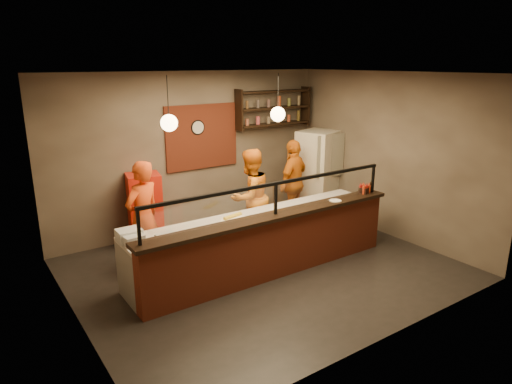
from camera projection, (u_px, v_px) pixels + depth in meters
floor at (264, 269)px, 7.71m from camera, size 6.00×6.00×0.00m
ceiling at (265, 74)px, 6.82m from camera, size 6.00×6.00×0.00m
wall_back at (193, 152)px, 9.25m from camera, size 6.00×0.00×6.00m
wall_left at (67, 211)px, 5.63m from camera, size 0.00×5.00×5.00m
wall_right at (389, 156)px, 8.90m from camera, size 0.00×5.00×5.00m
wall_front at (390, 221)px, 5.29m from camera, size 6.00×0.00×6.00m
brick_patch at (202, 137)px, 9.25m from camera, size 1.60×0.04×1.30m
service_counter at (275, 247)px, 7.33m from camera, size 4.60×0.25×1.00m
counter_ledge at (275, 216)px, 7.19m from camera, size 4.70×0.37×0.06m
worktop_cabinet at (257, 242)px, 7.75m from camera, size 4.60×0.75×0.85m
worktop at (257, 217)px, 7.63m from camera, size 4.60×0.75×0.05m
sneeze_guard at (276, 195)px, 7.09m from camera, size 4.50×0.05×0.52m
wall_shelving at (274, 108)px, 9.92m from camera, size 1.84×0.28×0.85m
wall_clock at (197, 127)px, 9.13m from camera, size 0.30×0.04×0.30m
pendant_left at (169, 123)px, 6.34m from camera, size 0.24×0.24×0.77m
pendant_right at (278, 114)px, 7.38m from camera, size 0.24×0.24×0.77m
cook_left at (143, 217)px, 7.42m from camera, size 0.80×0.68×1.87m
cook_mid at (250, 197)px, 8.59m from camera, size 1.00×0.84×1.83m
cook_right at (294, 183)px, 9.61m from camera, size 1.16×0.84×1.82m
fridge at (318, 174)px, 10.13m from camera, size 0.99×0.96×1.92m
red_cooler at (145, 210)px, 8.56m from camera, size 0.69×0.66×1.38m
pizza_dough at (237, 221)px, 7.33m from camera, size 0.63×0.63×0.01m
prep_tub_a at (129, 235)px, 6.52m from camera, size 0.34×0.28×0.17m
prep_tub_b at (134, 240)px, 6.39m from camera, size 0.29×0.24×0.14m
prep_tub_c at (167, 238)px, 6.44m from camera, size 0.32×0.28×0.14m
rolling_pin at (233, 216)px, 7.47m from camera, size 0.38×0.15×0.06m
condiment_caddy at (365, 190)px, 8.31m from camera, size 0.22×0.19×0.11m
pepper_mill at (371, 187)px, 8.37m from camera, size 0.04×0.04×0.19m
small_plate at (335, 201)px, 7.85m from camera, size 0.27×0.27×0.01m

